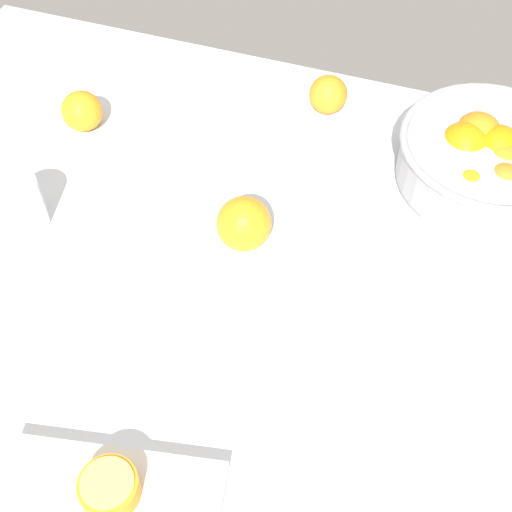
{
  "coord_description": "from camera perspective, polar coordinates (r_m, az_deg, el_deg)",
  "views": [
    {
      "loc": [
        22.51,
        -51.9,
        79.66
      ],
      "look_at": [
        3.95,
        3.1,
        5.65
      ],
      "focal_mm": 48.69,
      "sensor_mm": 36.0,
      "label": 1
    }
  ],
  "objects": [
    {
      "name": "orange_half_0",
      "position": [
        0.82,
        -11.96,
        -18.13
      ],
      "size": [
        6.74,
        6.74,
        3.29
      ],
      "color": "orange",
      "rests_on": "cutting_board"
    },
    {
      "name": "fruit_bowl",
      "position": [
        1.13,
        18.38,
        7.43
      ],
      "size": [
        27.95,
        27.95,
        10.38
      ],
      "color": "#99999E",
      "rests_on": "ground_plane"
    },
    {
      "name": "loose_orange_1",
      "position": [
        1.0,
        -0.88,
        2.63
      ],
      "size": [
        8.08,
        8.08,
        8.08
      ],
      "primitive_type": "sphere",
      "color": "orange",
      "rests_on": "ground_plane"
    },
    {
      "name": "ground_plane",
      "position": [
        0.99,
        -2.75,
        -3.32
      ],
      "size": [
        133.87,
        105.22,
        3.0
      ],
      "primitive_type": "cube",
      "color": "silver"
    },
    {
      "name": "second_glass",
      "position": [
        1.08,
        -18.65,
        3.91
      ],
      "size": [
        6.43,
        6.43,
        8.55
      ],
      "color": "white",
      "rests_on": "ground_plane"
    },
    {
      "name": "loose_orange_2",
      "position": [
        1.23,
        5.95,
        13.06
      ],
      "size": [
        6.64,
        6.64,
        6.64
      ],
      "primitive_type": "sphere",
      "color": "orange",
      "rests_on": "ground_plane"
    },
    {
      "name": "loose_orange_3",
      "position": [
        1.22,
        -14.11,
        11.47
      ],
      "size": [
        6.83,
        6.83,
        6.83
      ],
      "primitive_type": "sphere",
      "color": "orange",
      "rests_on": "ground_plane"
    }
  ]
}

